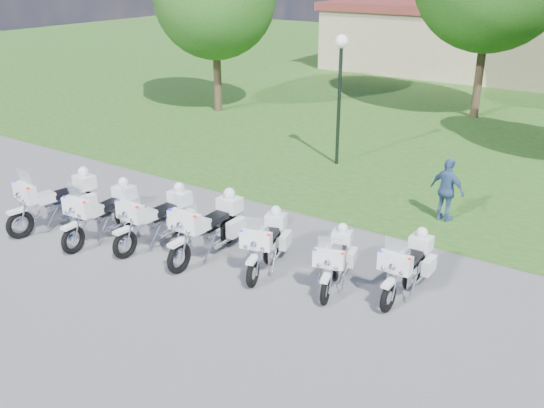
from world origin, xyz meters
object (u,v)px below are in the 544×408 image
Objects in this scene: motorcycle_2 at (157,217)px; motorcycle_5 at (335,259)px; motorcycle_4 at (267,242)px; motorcycle_3 at (209,226)px; motorcycle_6 at (408,265)px; motorcycle_0 at (58,200)px; motorcycle_1 at (103,212)px; lamp_post at (340,68)px; bystander_c at (447,190)px.

motorcycle_5 is at bearing -168.35° from motorcycle_2.
motorcycle_3 is at bearing -7.34° from motorcycle_4.
motorcycle_5 is 0.92× the size of motorcycle_6.
motorcycle_3 is (1.46, 0.23, 0.03)m from motorcycle_2.
motorcycle_0 is 5.96m from motorcycle_4.
motorcycle_1 is 9.15m from lamp_post.
motorcycle_5 is (3.14, 0.44, -0.14)m from motorcycle_3.
motorcycle_1 is 1.43× the size of bystander_c.
motorcycle_4 is 1.07× the size of motorcycle_5.
motorcycle_4 is 1.26× the size of bystander_c.
lamp_post is 2.50× the size of bystander_c.
bystander_c is (0.76, 4.71, 0.28)m from motorcycle_5.
motorcycle_6 is at bearing -170.53° from motorcycle_1.
lamp_post is at bearing -106.69° from motorcycle_1.
lamp_post reaches higher than motorcycle_2.
motorcycle_0 is 0.99× the size of motorcycle_3.
lamp_post is (0.59, 8.04, 2.56)m from motorcycle_2.
motorcycle_6 is 9.09m from lamp_post.
motorcycle_2 is 7.60m from bystander_c.
bystander_c reaches higher than motorcycle_4.
motorcycle_1 is 1.45m from motorcycle_2.
motorcycle_6 is (6.01, 1.23, -0.07)m from motorcycle_2.
motorcycle_2 is 2.98m from motorcycle_4.
motorcycle_5 is (5.95, 1.20, -0.11)m from motorcycle_1.
lamp_post is (-0.86, 7.81, 2.53)m from motorcycle_3.
motorcycle_4 is (4.28, 1.00, -0.07)m from motorcycle_1.
motorcycle_2 is 4.65m from motorcycle_5.
motorcycle_5 is (7.51, 1.36, -0.14)m from motorcycle_0.
motorcycle_0 reaches higher than motorcycle_1.
motorcycle_3 reaches higher than motorcycle_2.
motorcycle_3 reaches higher than bystander_c.
motorcycle_2 is 0.58× the size of lamp_post.
motorcycle_0 is 1.18× the size of motorcycle_4.
motorcycle_3 is 1.50m from motorcycle_4.
motorcycle_1 reaches higher than motorcycle_4.
motorcycle_6 is (3.07, 0.75, -0.00)m from motorcycle_4.
motorcycle_2 reaches higher than motorcycle_1.
motorcycle_0 reaches higher than motorcycle_5.
motorcycle_3 is 0.60× the size of lamp_post.
motorcycle_1 is at bearing 24.55° from motorcycle_2.
motorcycle_3 is 6.46m from bystander_c.
motorcycle_3 reaches higher than motorcycle_5.
motorcycle_0 reaches higher than motorcycle_4.
motorcycle_6 is at bearing -159.49° from motorcycle_0.
bystander_c is at bearing -132.97° from motorcycle_4.
motorcycle_0 is at bearing 16.65° from motorcycle_2.
motorcycle_1 is 1.21× the size of motorcycle_5.
bystander_c reaches higher than motorcycle_6.
motorcycle_4 is 3.16m from motorcycle_6.
motorcycle_6 is (1.41, 0.56, 0.04)m from motorcycle_5.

